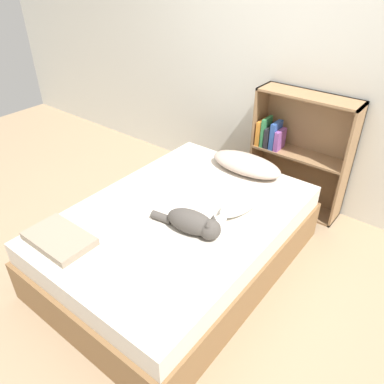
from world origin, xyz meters
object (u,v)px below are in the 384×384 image
at_px(bed, 180,239).
at_px(cat_dark, 194,223).
at_px(pillow, 246,164).
at_px(bookshelf, 298,150).
at_px(cat_light, 243,203).

xyz_separation_m(bed, cat_dark, (0.22, -0.11, 0.32)).
bearing_deg(pillow, bookshelf, 66.02).
bearing_deg(cat_light, cat_dark, 173.01).
relative_size(bed, cat_dark, 3.76).
height_order(bed, cat_light, cat_light).
relative_size(pillow, bookshelf, 0.58).
bearing_deg(bookshelf, bed, -102.49).
xyz_separation_m(cat_dark, bookshelf, (0.07, 1.42, -0.01)).
relative_size(cat_dark, bookshelf, 0.48).
bearing_deg(cat_dark, cat_light, 66.63).
relative_size(bed, pillow, 3.14).
distance_m(bed, cat_light, 0.55).
bearing_deg(pillow, cat_dark, -80.50).
xyz_separation_m(cat_light, bookshelf, (-0.04, 1.00, 0.02)).
relative_size(cat_light, cat_dark, 1.21).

